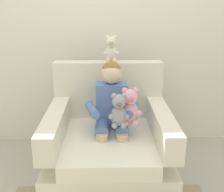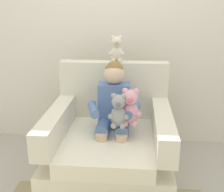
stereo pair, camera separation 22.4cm
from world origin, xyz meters
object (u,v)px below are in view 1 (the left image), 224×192
Objects in this scene: seated_child at (112,107)px; plush_pink at (130,107)px; plush_cream_on_backrest at (111,50)px; plush_grey at (119,111)px; armchair at (109,145)px.

plush_pink is at bearing -45.79° from seated_child.
plush_grey is at bearing -95.86° from plush_cream_on_backrest.
armchair is 0.38m from plush_grey.
plush_pink is 1.27× the size of plush_cream_on_backrest.
plush_grey is at bearing -166.36° from plush_pink.
plush_grey is 0.10m from plush_pink.
plush_pink is at bearing -25.69° from armchair.
plush_grey is at bearing -58.21° from armchair.
plush_grey is (0.05, -0.17, 0.02)m from seated_child.
plush_pink is (0.09, 0.05, 0.01)m from plush_grey.
seated_child reaches higher than armchair.
seated_child reaches higher than plush_pink.
seated_child is 3.02× the size of plush_grey.
seated_child is (0.03, 0.04, 0.33)m from armchair.
plush_grey is 1.15× the size of plush_cream_on_backrest.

